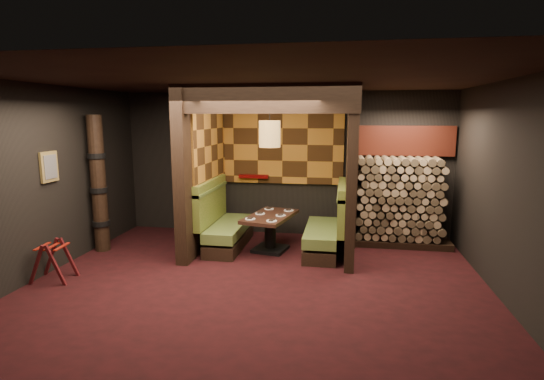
{
  "coord_description": "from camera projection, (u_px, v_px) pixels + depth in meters",
  "views": [
    {
      "loc": [
        1.16,
        -5.62,
        2.38
      ],
      "look_at": [
        0.0,
        1.3,
        1.15
      ],
      "focal_mm": 28.0,
      "sensor_mm": 36.0,
      "label": 1
    }
  ],
  "objects": [
    {
      "name": "place_settings",
      "position": [
        270.0,
        214.0,
        7.48
      ],
      "size": [
        0.74,
        1.09,
        0.03
      ],
      "color": "white",
      "rests_on": "dining_table"
    },
    {
      "name": "wall_right",
      "position": [
        512.0,
        193.0,
        5.28
      ],
      "size": [
        0.02,
        5.5,
        2.85
      ],
      "primitive_type": "cube",
      "color": "black",
      "rests_on": "ground"
    },
    {
      "name": "tapa_back_panel",
      "position": [
        283.0,
        145.0,
        8.38
      ],
      "size": [
        2.4,
        0.06,
        1.55
      ],
      "primitive_type": "cube",
      "color": "#B07024",
      "rests_on": "wall_back"
    },
    {
      "name": "dining_table",
      "position": [
        270.0,
        228.0,
        7.52
      ],
      "size": [
        0.92,
        1.35,
        0.66
      ],
      "color": "black",
      "rests_on": "floor"
    },
    {
      "name": "partition_left",
      "position": [
        201.0,
        170.0,
        7.63
      ],
      "size": [
        0.2,
        2.2,
        2.85
      ],
      "primitive_type": "cube",
      "color": "black",
      "rests_on": "floor"
    },
    {
      "name": "booth_bench_right",
      "position": [
        328.0,
        230.0,
        7.44
      ],
      "size": [
        0.68,
        1.6,
        1.14
      ],
      "color": "black",
      "rests_on": "floor"
    },
    {
      "name": "wall_front",
      "position": [
        181.0,
        247.0,
        3.13
      ],
      "size": [
        6.5,
        0.02,
        2.85
      ],
      "primitive_type": "cube",
      "color": "black",
      "rests_on": "ground"
    },
    {
      "name": "wall_back",
      "position": [
        284.0,
        164.0,
        8.49
      ],
      "size": [
        6.5,
        0.02,
        2.85
      ],
      "primitive_type": "cube",
      "color": "black",
      "rests_on": "ground"
    },
    {
      "name": "partition_right",
      "position": [
        351.0,
        172.0,
        7.25
      ],
      "size": [
        0.15,
        2.1,
        2.85
      ],
      "primitive_type": "cube",
      "color": "black",
      "rests_on": "floor"
    },
    {
      "name": "bay_front_post",
      "position": [
        356.0,
        171.0,
        7.49
      ],
      "size": [
        0.08,
        0.08,
        2.85
      ],
      "primitive_type": "cube",
      "color": "black",
      "rests_on": "floor"
    },
    {
      "name": "totem_column",
      "position": [
        99.0,
        185.0,
        7.42
      ],
      "size": [
        0.31,
        0.31,
        2.4
      ],
      "color": "black",
      "rests_on": "floor"
    },
    {
      "name": "lacquer_shelf",
      "position": [
        254.0,
        176.0,
        8.53
      ],
      "size": [
        0.6,
        0.12,
        0.07
      ],
      "primitive_type": "cube",
      "color": "#570506",
      "rests_on": "wall_back"
    },
    {
      "name": "mosaic_header",
      "position": [
        404.0,
        141.0,
        7.96
      ],
      "size": [
        1.83,
        0.1,
        0.56
      ],
      "primitive_type": "cube",
      "color": "maroon",
      "rests_on": "wall_back"
    },
    {
      "name": "header_beam",
      "position": [
        264.0,
        99.0,
        6.29
      ],
      "size": [
        2.85,
        0.18,
        0.44
      ],
      "primitive_type": "cube",
      "color": "black",
      "rests_on": "partition_left"
    },
    {
      "name": "luggage_rack",
      "position": [
        53.0,
        260.0,
        6.18
      ],
      "size": [
        0.62,
        0.47,
        0.63
      ],
      "color": "#471013",
      "rests_on": "floor"
    },
    {
      "name": "tapa_side_panel",
      "position": [
        210.0,
        145.0,
        7.71
      ],
      "size": [
        0.04,
        1.85,
        1.45
      ],
      "primitive_type": "cube",
      "color": "#B07024",
      "rests_on": "partition_left"
    },
    {
      "name": "pendant_lamp",
      "position": [
        270.0,
        134.0,
        7.19
      ],
      "size": [
        0.37,
        0.37,
        1.0
      ],
      "color": "#A87D40",
      "rests_on": "ceiling"
    },
    {
      "name": "firewood_stack",
      "position": [
        403.0,
        202.0,
        7.82
      ],
      "size": [
        1.73,
        0.7,
        1.64
      ],
      "color": "black",
      "rests_on": "floor"
    },
    {
      "name": "ceiling",
      "position": [
        256.0,
        79.0,
        5.56
      ],
      "size": [
        6.5,
        5.5,
        0.02
      ],
      "primitive_type": "cube",
      "color": "black",
      "rests_on": "ground"
    },
    {
      "name": "framed_picture",
      "position": [
        49.0,
        167.0,
        6.4
      ],
      "size": [
        0.05,
        0.36,
        0.46
      ],
      "color": "olive",
      "rests_on": "wall_left"
    },
    {
      "name": "booth_bench_left",
      "position": [
        223.0,
        226.0,
        7.75
      ],
      "size": [
        0.68,
        1.6,
        1.14
      ],
      "color": "black",
      "rests_on": "floor"
    },
    {
      "name": "wall_left",
      "position": [
        43.0,
        180.0,
        6.34
      ],
      "size": [
        0.02,
        5.5,
        2.85
      ],
      "primitive_type": "cube",
      "color": "black",
      "rests_on": "ground"
    },
    {
      "name": "floor",
      "position": [
        257.0,
        285.0,
        6.06
      ],
      "size": [
        6.5,
        5.5,
        0.02
      ],
      "primitive_type": "cube",
      "color": "black",
      "rests_on": "ground"
    }
  ]
}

